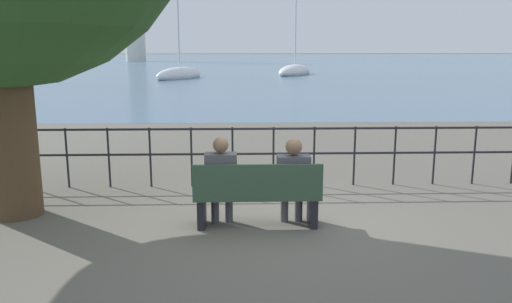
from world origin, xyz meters
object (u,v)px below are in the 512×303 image
object	(u,v)px
seated_person_right	(293,177)
park_bench	(257,196)
seated_person_left	(221,177)
sailboat_1	(180,74)
harbor_lighthouse	(133,0)
sailboat_0	(14,75)
sailboat_2	(295,71)

from	to	relation	value
seated_person_right	park_bench	bearing A→B (deg)	-171.13
seated_person_left	seated_person_right	world-z (taller)	seated_person_left
sailboat_1	harbor_lighthouse	world-z (taller)	harbor_lighthouse
sailboat_0	sailboat_1	size ratio (longest dim) A/B	1.01
seated_person_left	sailboat_2	size ratio (longest dim) A/B	0.10
seated_person_right	sailboat_2	bearing A→B (deg)	83.63
sailboat_0	harbor_lighthouse	size ratio (longest dim) A/B	0.45
park_bench	sailboat_1	world-z (taller)	sailboat_1
sailboat_2	park_bench	bearing A→B (deg)	-73.25
seated_person_right	sailboat_0	world-z (taller)	sailboat_0
seated_person_left	sailboat_1	bearing A→B (deg)	97.46
seated_person_left	seated_person_right	size ratio (longest dim) A/B	1.02
park_bench	sailboat_2	size ratio (longest dim) A/B	0.14
sailboat_0	seated_person_right	bearing A→B (deg)	-75.95
park_bench	sailboat_2	xyz separation A→B (m)	(5.30, 43.22, -0.08)
seated_person_right	sailboat_0	xyz separation A→B (m)	(-18.91, 34.76, -0.27)
sailboat_0	harbor_lighthouse	distance (m)	74.46
seated_person_right	sailboat_2	distance (m)	43.41
seated_person_left	sailboat_2	xyz separation A→B (m)	(5.79, 43.14, -0.33)
sailboat_0	sailboat_2	bearing A→B (deg)	4.96
seated_person_left	sailboat_2	world-z (taller)	sailboat_2
seated_person_right	harbor_lighthouse	world-z (taller)	harbor_lighthouse
park_bench	harbor_lighthouse	distance (m)	111.25
seated_person_left	harbor_lighthouse	distance (m)	111.04
seated_person_right	harbor_lighthouse	xyz separation A→B (m)	(-23.76, 107.95, 12.57)
seated_person_left	seated_person_right	xyz separation A→B (m)	(0.97, 0.00, -0.01)
park_bench	seated_person_right	xyz separation A→B (m)	(0.49, 0.08, 0.24)
seated_person_right	harbor_lighthouse	size ratio (longest dim) A/B	0.04
sailboat_0	sailboat_2	world-z (taller)	sailboat_0
park_bench	sailboat_0	distance (m)	39.41
sailboat_1	harbor_lighthouse	bearing A→B (deg)	127.54
sailboat_0	sailboat_1	world-z (taller)	sailboat_0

